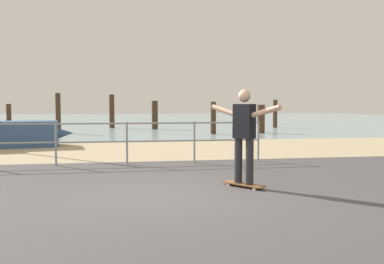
# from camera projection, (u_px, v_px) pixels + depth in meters

# --- Properties ---
(ground_plane) EXTENTS (24.00, 10.00, 0.04)m
(ground_plane) POSITION_uv_depth(u_px,v_px,m) (179.00, 213.00, 5.53)
(ground_plane) COLOR #474444
(ground_plane) RESTS_ON ground
(beach_strip) EXTENTS (24.00, 6.00, 0.04)m
(beach_strip) POSITION_uv_depth(u_px,v_px,m) (147.00, 149.00, 13.41)
(beach_strip) COLOR tan
(beach_strip) RESTS_ON ground
(sea_surface) EXTENTS (72.00, 50.00, 0.04)m
(sea_surface) POSITION_uv_depth(u_px,v_px,m) (132.00, 119.00, 40.97)
(sea_surface) COLOR #849EA3
(sea_surface) RESTS_ON ground
(railing_fence) EXTENTS (10.05, 0.05, 1.05)m
(railing_fence) POSITION_uv_depth(u_px,v_px,m) (56.00, 137.00, 9.63)
(railing_fence) COLOR gray
(railing_fence) RESTS_ON ground
(skateboard) EXTENTS (0.65, 0.76, 0.08)m
(skateboard) POSITION_uv_depth(u_px,v_px,m) (244.00, 184.00, 7.18)
(skateboard) COLOR brown
(skateboard) RESTS_ON ground
(skateboarder) EXTENTS (0.95, 1.20, 1.65)m
(skateboarder) POSITION_uv_depth(u_px,v_px,m) (244.00, 131.00, 7.11)
(skateboarder) COLOR #26262B
(skateboarder) RESTS_ON skateboard
(groyne_post_0) EXTENTS (0.25, 0.25, 1.52)m
(groyne_post_0) POSITION_uv_depth(u_px,v_px,m) (9.00, 118.00, 21.12)
(groyne_post_0) COLOR #422D1E
(groyne_post_0) RESTS_ON ground
(groyne_post_1) EXTENTS (0.26, 0.26, 2.07)m
(groyne_post_1) POSITION_uv_depth(u_px,v_px,m) (58.00, 113.00, 20.86)
(groyne_post_1) COLOR #422D1E
(groyne_post_1) RESTS_ON ground
(groyne_post_2) EXTENTS (0.32, 0.32, 2.11)m
(groyne_post_2) POSITION_uv_depth(u_px,v_px,m) (112.00, 111.00, 25.58)
(groyne_post_2) COLOR #422D1E
(groyne_post_2) RESTS_ON ground
(groyne_post_3) EXTENTS (0.36, 0.36, 1.71)m
(groyne_post_3) POSITION_uv_depth(u_px,v_px,m) (155.00, 115.00, 24.25)
(groyne_post_3) COLOR #422D1E
(groyne_post_3) RESTS_ON ground
(groyne_post_4) EXTENTS (0.27, 0.27, 1.62)m
(groyne_post_4) POSITION_uv_depth(u_px,v_px,m) (213.00, 118.00, 20.17)
(groyne_post_4) COLOR #422D1E
(groyne_post_4) RESTS_ON ground
(groyne_post_5) EXTENTS (0.38, 0.38, 1.47)m
(groyne_post_5) POSITION_uv_depth(u_px,v_px,m) (261.00, 119.00, 20.87)
(groyne_post_5) COLOR #422D1E
(groyne_post_5) RESTS_ON ground
(groyne_post_6) EXTENTS (0.28, 0.28, 1.79)m
(groyne_post_6) POSITION_uv_depth(u_px,v_px,m) (275.00, 114.00, 25.97)
(groyne_post_6) COLOR #422D1E
(groyne_post_6) RESTS_ON ground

